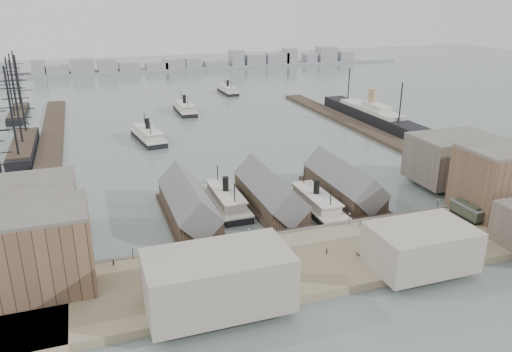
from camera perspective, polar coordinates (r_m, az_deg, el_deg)
name	(u,v)px	position (r m, az deg, el deg)	size (l,w,h in m)	color
ground	(290,229)	(144.80, 3.94, -6.08)	(900.00, 900.00, 0.00)	#546260
quay	(321,259)	(128.35, 7.49, -9.36)	(180.00, 30.00, 2.00)	#837458
seawall	(298,233)	(140.03, 4.79, -6.54)	(180.00, 1.20, 2.30)	#59544C
west_wharf	(50,152)	(228.53, -22.48, 2.53)	(10.00, 220.00, 1.60)	#2D231C
east_wharf	(364,129)	(254.23, 12.28, 5.27)	(10.00, 180.00, 1.60)	#2D231C
ferry_shed_west	(188,204)	(150.56, -7.73, -3.22)	(14.00, 42.00, 12.60)	#2D231C
ferry_shed_center	(270,194)	(157.17, 1.58, -2.01)	(14.00, 42.00, 12.60)	#2D231C
ferry_shed_east	(343,184)	(167.61, 9.92, -0.88)	(14.00, 42.00, 12.60)	#2D231C
warehouse_west_front	(14,254)	(120.71, -25.90, -8.00)	(32.00, 18.00, 18.00)	brown
warehouse_west_back	(27,209)	(148.71, -24.74, -3.46)	(26.00, 20.00, 14.00)	#60564C
warehouse_east_front	(510,179)	(167.81, 26.99, -0.33)	(30.00, 18.00, 19.00)	brown
warehouse_east_back	(453,159)	(188.05, 21.58, 1.87)	(28.00, 20.00, 15.00)	#60564C
street_bldg_center	(420,246)	(126.53, 18.29, -7.66)	(24.00, 16.00, 10.00)	gray
street_bldg_west	(218,280)	(105.74, -4.35, -11.77)	(30.00, 16.00, 12.00)	gray
lamp_post_far_w	(132,251)	(126.89, -13.95, -8.28)	(0.44, 0.44, 3.92)	black
lamp_post_near_w	(249,232)	(132.02, -0.85, -6.47)	(0.44, 0.44, 3.92)	black
lamp_post_near_e	(349,217)	(143.38, 10.63, -4.59)	(0.44, 0.44, 3.92)	black
lamp_post_far_e	(438,203)	(159.65, 20.06, -2.90)	(0.44, 0.44, 3.92)	black
far_shore	(140,67)	(459.94, -13.15, 12.07)	(500.00, 40.00, 15.72)	gray
ferry_docked_west	(226,199)	(158.47, -3.45, -2.69)	(8.99, 29.96, 10.70)	black
ferry_docked_east	(316,202)	(157.30, 6.86, -3.00)	(8.85, 29.49, 10.53)	black
ferry_open_near	(148,135)	(235.78, -12.22, 4.58)	(13.56, 32.14, 11.13)	black
ferry_open_mid	(185,108)	(290.09, -8.13, 7.68)	(9.14, 29.92, 10.67)	black
ferry_open_far	(228,90)	(345.90, -3.24, 9.78)	(8.63, 26.69, 9.46)	black
sailing_ship_mid	(23,145)	(236.56, -25.06, 3.21)	(9.41, 54.40, 38.71)	black
sailing_ship_far	(18,112)	(306.95, -25.54, 6.59)	(8.31, 46.14, 34.15)	black
ocean_steamer	(371,114)	(274.82, 13.01, 6.93)	(11.74, 85.83, 17.17)	black
tram	(466,211)	(158.32, 22.91, -3.74)	(3.14, 11.46, 4.06)	black
horse_cart_left	(174,272)	(119.81, -9.36, -10.79)	(4.32, 4.06, 1.49)	black
horse_cart_center	(272,252)	(126.87, 1.86, -8.64)	(4.73, 3.30, 1.47)	black
horse_cart_right	(367,253)	(129.19, 12.60, -8.61)	(4.62, 1.86, 1.42)	black
pedestrian_0	(113,263)	(126.65, -15.98, -9.49)	(0.63, 0.46, 1.74)	black
pedestrian_1	(151,277)	(118.49, -11.92, -11.27)	(0.89, 0.69, 1.82)	black
pedestrian_2	(207,248)	(129.27, -5.61, -8.14)	(1.02, 0.59, 1.58)	black
pedestrian_3	(277,268)	(120.04, 2.39, -10.43)	(0.93, 0.39, 1.58)	black
pedestrian_4	(284,244)	(130.76, 3.18, -7.72)	(0.78, 0.50, 1.59)	black
pedestrian_5	(327,251)	(128.23, 8.08, -8.50)	(0.58, 0.42, 1.59)	black
pedestrian_6	(370,221)	(146.45, 12.94, -5.03)	(0.84, 0.65, 1.72)	black
pedestrian_7	(432,244)	(137.98, 19.51, -7.37)	(1.04, 0.60, 1.61)	black
pedestrian_8	(430,225)	(148.74, 19.26, -5.27)	(1.05, 0.44, 1.79)	black
pedestrian_9	(493,231)	(151.72, 25.45, -5.69)	(0.78, 0.51, 1.60)	black
pedestrian_10	(360,223)	(144.29, 11.85, -5.33)	(0.83, 0.54, 1.71)	black
pedestrian_11	(223,263)	(122.02, -3.78, -9.87)	(0.64, 0.47, 1.77)	black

